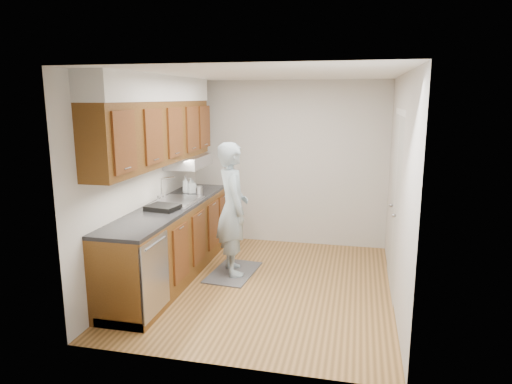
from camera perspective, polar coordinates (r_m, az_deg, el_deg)
floor at (r=5.68m, az=1.07°, el=-11.55°), size 3.50×3.50×0.00m
ceiling at (r=5.22m, az=1.18°, el=14.53°), size 3.50×3.50×0.00m
wall_left at (r=5.80m, az=-13.56°, el=1.53°), size 0.02×3.50×2.50m
wall_right at (r=5.23m, az=17.45°, el=0.21°), size 0.02×3.50×2.50m
wall_back at (r=7.01m, az=4.02°, el=3.56°), size 3.00×0.02×2.50m
counter at (r=5.85m, az=-10.56°, el=-5.93°), size 0.64×2.80×1.30m
upper_cabinets at (r=5.69m, az=-12.16°, el=8.50°), size 0.47×2.80×1.21m
closet_door at (r=5.56m, az=16.96°, el=-1.45°), size 0.02×1.22×2.05m
floor_mat at (r=6.04m, az=-2.86°, el=-9.99°), size 0.60×0.94×0.02m
person at (r=5.76m, az=-2.96°, el=-1.02°), size 0.71×0.81×1.92m
soap_bottle_a at (r=6.42m, az=-8.79°, el=0.96°), size 0.11×0.11×0.24m
soap_bottle_b at (r=6.41m, az=-8.13°, el=0.84°), size 0.13×0.13×0.21m
soap_bottle_c at (r=6.62m, az=-7.92°, el=0.92°), size 0.16×0.16×0.15m
steel_can at (r=6.20m, az=-7.05°, el=0.13°), size 0.08×0.08×0.14m
dish_rack at (r=5.51m, az=-11.57°, el=-1.91°), size 0.40×0.35×0.06m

